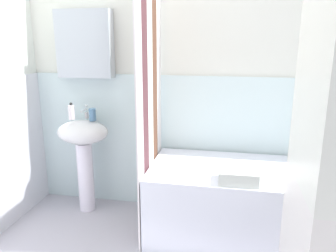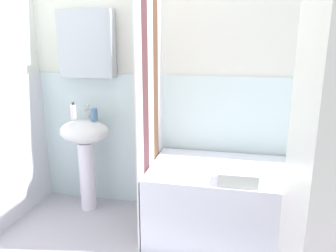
% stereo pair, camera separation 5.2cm
% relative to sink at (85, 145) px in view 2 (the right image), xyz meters
% --- Properties ---
extents(wall_back_tiled, '(3.60, 0.18, 2.40)m').
position_rel_sink_xyz_m(wall_back_tiled, '(0.97, 0.23, 0.53)').
color(wall_back_tiled, silver).
rests_on(wall_back_tiled, ground_plane).
extents(sink, '(0.44, 0.34, 0.82)m').
position_rel_sink_xyz_m(sink, '(0.00, 0.00, 0.00)').
color(sink, white).
rests_on(sink, ground_plane).
extents(faucet, '(0.03, 0.12, 0.12)m').
position_rel_sink_xyz_m(faucet, '(0.00, 0.08, 0.28)').
color(faucet, silver).
rests_on(faucet, sink).
extents(soap_dispenser, '(0.05, 0.05, 0.15)m').
position_rel_sink_xyz_m(soap_dispenser, '(-0.11, 0.03, 0.28)').
color(soap_dispenser, white).
rests_on(soap_dispenser, sink).
extents(toothbrush_cup, '(0.06, 0.06, 0.11)m').
position_rel_sink_xyz_m(toothbrush_cup, '(0.09, 0.02, 0.27)').
color(toothbrush_cup, teal).
rests_on(toothbrush_cup, sink).
extents(bathtub, '(1.51, 0.73, 0.56)m').
position_rel_sink_xyz_m(bathtub, '(1.41, -0.17, -0.32)').
color(bathtub, white).
rests_on(bathtub, ground_plane).
extents(shower_curtain, '(0.01, 0.73, 2.00)m').
position_rel_sink_xyz_m(shower_curtain, '(0.64, -0.17, 0.40)').
color(shower_curtain, white).
rests_on(shower_curtain, ground_plane).
extents(lotion_bottle, '(0.06, 0.06, 0.18)m').
position_rel_sink_xyz_m(lotion_bottle, '(1.97, 0.12, 0.04)').
color(lotion_bottle, '#262B2E').
rests_on(lotion_bottle, bathtub).
extents(shampoo_bottle, '(0.05, 0.05, 0.24)m').
position_rel_sink_xyz_m(shampoo_bottle, '(1.87, 0.12, 0.07)').
color(shampoo_bottle, white).
rests_on(shampoo_bottle, bathtub).
extents(towel_folded, '(0.27, 0.20, 0.09)m').
position_rel_sink_xyz_m(towel_folded, '(1.31, -0.42, 0.00)').
color(towel_folded, silver).
rests_on(towel_folded, bathtub).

